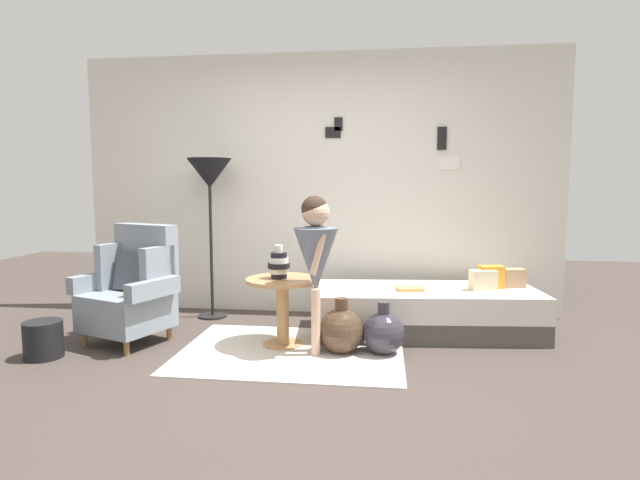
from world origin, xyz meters
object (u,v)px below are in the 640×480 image
person_child (316,253)px  demijohn_near (341,330)px  armchair (133,289)px  floor_lamp (210,179)px  magazine_basket (43,340)px  daybed (426,311)px  demijohn_far (383,333)px  vase_striped (279,265)px  book_on_daybed (410,289)px  side_table (283,297)px

person_child → demijohn_near: size_ratio=2.81×
armchair → floor_lamp: 1.30m
demijohn_near → magazine_basket: size_ratio=1.55×
daybed → armchair: bearing=-168.0°
demijohn_near → demijohn_far: size_ratio=1.05×
demijohn_far → magazine_basket: demijohn_far is taller
vase_striped → magazine_basket: bearing=-163.4°
demijohn_far → magazine_basket: size_ratio=1.47×
daybed → person_child: person_child is taller
armchair → demijohn_far: 2.09m
armchair → person_child: person_child is taller
armchair → book_on_daybed: armchair is taller
daybed → demijohn_far: (-0.38, -0.61, -0.03)m
side_table → demijohn_far: size_ratio=1.44×
book_on_daybed → demijohn_near: size_ratio=0.51×
person_child → daybed: bearing=36.9°
demijohn_near → book_on_daybed: bearing=43.2°
daybed → side_table: (-1.19, -0.50, 0.20)m
armchair → side_table: 1.26m
vase_striped → person_child: person_child is taller
daybed → book_on_daybed: (-0.15, -0.11, 0.22)m
vase_striped → magazine_basket: vase_striped is taller
armchair → demijohn_near: (1.75, -0.10, -0.26)m
demijohn_near → daybed: bearing=41.6°
vase_striped → demijohn_near: (0.51, -0.12, -0.49)m
daybed → floor_lamp: size_ratio=1.26×
vase_striped → floor_lamp: (-0.84, 0.81, 0.69)m
book_on_daybed → demijohn_far: 0.60m
side_table → floor_lamp: (-0.87, 0.80, 0.96)m
vase_striped → demijohn_near: 0.72m
armchair → vase_striped: 1.26m
floor_lamp → magazine_basket: bearing=-123.4°
person_child → book_on_daybed: 1.00m
person_child → book_on_daybed: bearing=37.3°
magazine_basket → armchair: bearing=45.9°
armchair → book_on_daybed: (2.30, 0.41, -0.02)m
book_on_daybed → daybed: bearing=35.1°
armchair → vase_striped: armchair is taller
floor_lamp → person_child: 1.62m
magazine_basket → vase_striped: bearing=16.6°
person_child → demijohn_near: 0.64m
vase_striped → magazine_basket: size_ratio=0.96×
demijohn_near → demijohn_far: 0.32m
vase_striped → book_on_daybed: (1.06, 0.39, -0.25)m
book_on_daybed → demijohn_far: book_on_daybed is taller
vase_striped → book_on_daybed: bearing=20.2°
armchair → floor_lamp: floor_lamp is taller
side_table → floor_lamp: size_ratio=0.38×
vase_striped → demijohn_near: bearing=-13.5°
floor_lamp → person_child: floor_lamp is taller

